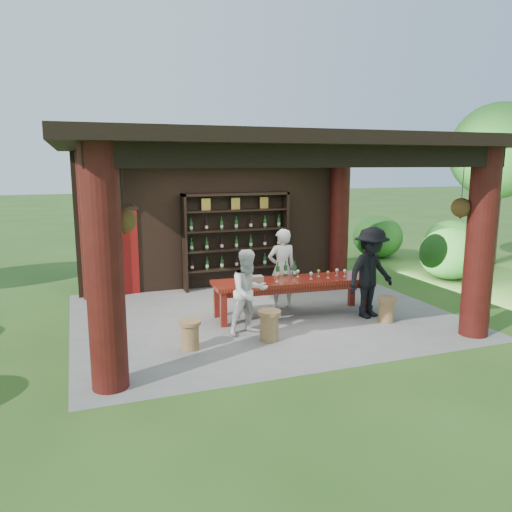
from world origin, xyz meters
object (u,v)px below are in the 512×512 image
object	(u,v)px
guest_woman	(249,292)
guest_man	(371,273)
stool_near_right	(387,309)
wine_shelf	(236,240)
stool_near_left	(269,325)
host	(282,269)
tasting_table	(292,285)
napkin_basket	(256,279)
stool_far_left	(190,334)

from	to	relation	value
guest_woman	guest_man	bearing A→B (deg)	-8.00
stool_near_right	guest_man	bearing A→B (deg)	106.98
wine_shelf	guest_man	distance (m)	3.73
stool_near_left	guest_man	bearing A→B (deg)	13.50
stool_near_right	guest_man	distance (m)	0.77
host	tasting_table	bearing A→B (deg)	90.91
wine_shelf	host	size ratio (longest dim) A/B	1.56
wine_shelf	napkin_basket	world-z (taller)	wine_shelf
tasting_table	stool_far_left	distance (m)	2.64
host	guest_woman	distance (m)	1.77
stool_far_left	guest_woman	distance (m)	1.33
stool_near_right	host	size ratio (longest dim) A/B	0.29
stool_far_left	guest_woman	size ratio (longest dim) A/B	0.31
stool_near_left	guest_man	distance (m)	2.53
stool_far_left	host	xyz separation A→B (m)	(2.36, 1.70, 0.59)
tasting_table	stool_near_left	distance (m)	1.58
wine_shelf	stool_near_right	distance (m)	4.24
wine_shelf	guest_woman	size ratio (longest dim) A/B	1.72
guest_man	napkin_basket	world-z (taller)	guest_man
guest_man	stool_near_right	bearing A→B (deg)	-89.24
stool_far_left	napkin_basket	bearing A→B (deg)	35.02
wine_shelf	guest_woman	xyz separation A→B (m)	(-0.87, -3.43, -0.40)
guest_woman	guest_man	world-z (taller)	guest_man
host	stool_near_left	bearing A→B (deg)	62.52
stool_near_right	napkin_basket	world-z (taller)	napkin_basket
guest_woman	stool_near_left	bearing A→B (deg)	-74.39
host	napkin_basket	xyz separation A→B (m)	(-0.80, -0.60, -0.03)
tasting_table	napkin_basket	xyz separation A→B (m)	(-0.79, -0.05, 0.19)
wine_shelf	guest_man	xyz separation A→B (m)	(1.73, -3.30, -0.26)
host	guest_woman	size ratio (longest dim) A/B	1.10
tasting_table	napkin_basket	distance (m)	0.82
guest_man	stool_far_left	bearing A→B (deg)	171.59
stool_near_left	host	xyz separation A→B (m)	(0.97, 1.75, 0.57)
wine_shelf	guest_man	world-z (taller)	wine_shelf
guest_woman	host	bearing A→B (deg)	36.82
stool_near_left	guest_man	world-z (taller)	guest_man
stool_far_left	napkin_basket	distance (m)	1.99
stool_near_left	napkin_basket	bearing A→B (deg)	81.41
stool_far_left	napkin_basket	world-z (taller)	napkin_basket
host	guest_man	bearing A→B (deg)	141.67
guest_man	guest_woman	bearing A→B (deg)	166.61
stool_near_left	napkin_basket	world-z (taller)	napkin_basket
wine_shelf	host	bearing A→B (deg)	-81.36
tasting_table	host	xyz separation A→B (m)	(0.01, 0.56, 0.22)
stool_near_right	host	xyz separation A→B (m)	(-1.54, 1.59, 0.59)
stool_near_right	stool_far_left	world-z (taller)	stool_near_right
napkin_basket	stool_far_left	bearing A→B (deg)	-144.98
tasting_table	guest_woman	size ratio (longest dim) A/B	2.11
guest_man	wine_shelf	bearing A→B (deg)	101.53
stool_far_left	guest_woman	bearing A→B (deg)	18.43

